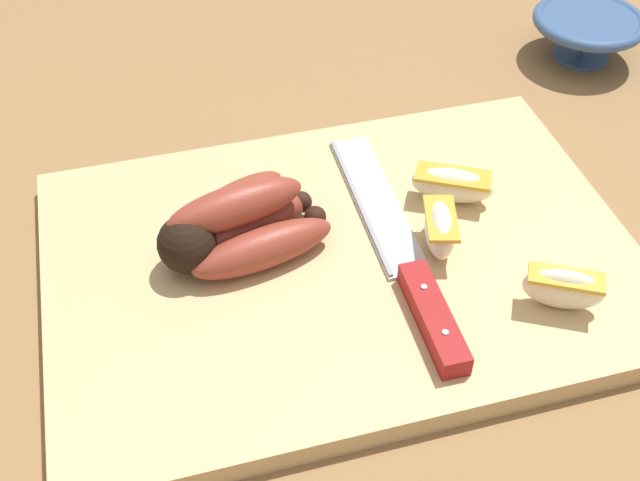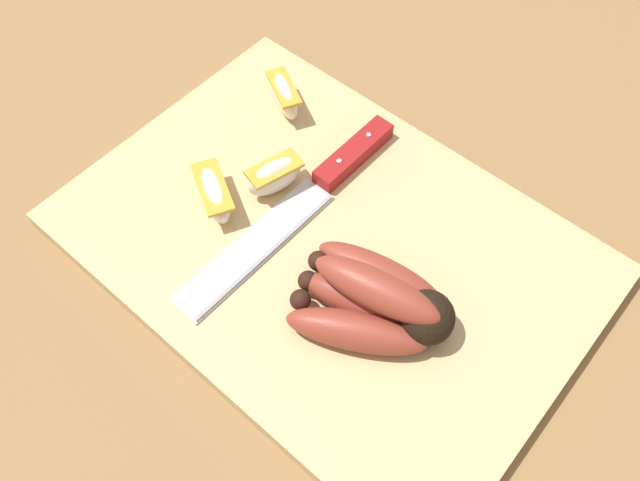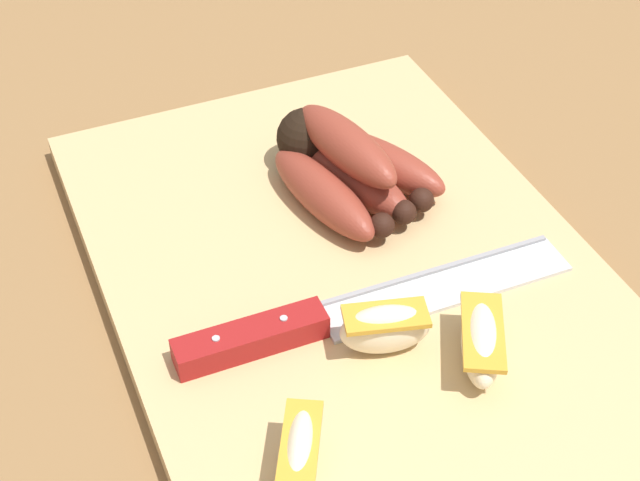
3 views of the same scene
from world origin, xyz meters
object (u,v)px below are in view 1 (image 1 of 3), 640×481
apple_wedge_near (564,288)px  ceramic_bowl (586,33)px  chefs_knife (411,273)px  banana_bunch (235,225)px  apple_wedge_middle (452,185)px  apple_wedge_far (440,229)px

apple_wedge_near → ceramic_bowl: bearing=-121.2°
chefs_knife → apple_wedge_near: size_ratio=4.46×
banana_bunch → ceramic_bowl: (-0.43, -0.21, -0.01)m
chefs_knife → apple_wedge_middle: apple_wedge_middle is taller
apple_wedge_middle → apple_wedge_far: (0.03, 0.05, 0.00)m
banana_bunch → apple_wedge_middle: (-0.19, -0.01, -0.01)m
apple_wedge_near → ceramic_bowl: size_ratio=0.52×
banana_bunch → apple_wedge_middle: 0.19m
apple_wedge_middle → apple_wedge_near: bearing=104.1°
banana_bunch → apple_wedge_far: banana_bunch is taller
banana_bunch → apple_wedge_near: bearing=150.2°
banana_bunch → chefs_knife: 0.14m
apple_wedge_near → apple_wedge_middle: bearing=-75.9°
chefs_knife → apple_wedge_far: bearing=-139.6°
banana_bunch → apple_wedge_far: bearing=164.6°
chefs_knife → apple_wedge_near: apple_wedge_near is taller
banana_bunch → apple_wedge_near: size_ratio=2.27×
chefs_knife → apple_wedge_middle: 0.10m
banana_bunch → apple_wedge_far: 0.16m
apple_wedge_near → apple_wedge_far: 0.11m
apple_wedge_near → chefs_knife: bearing=-29.1°
ceramic_bowl → apple_wedge_near: bearing=58.8°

